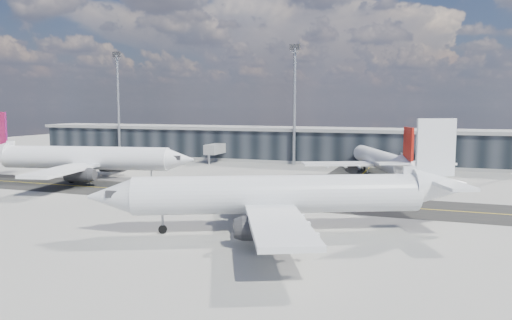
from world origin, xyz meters
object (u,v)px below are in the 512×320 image
(airliner_af, at_px, (82,158))
(service_van, at_px, (354,166))
(baggage_tug, at_px, (214,189))
(airliner_near, at_px, (283,195))
(airliner_redtail, at_px, (381,160))

(airliner_af, distance_m, service_van, 58.13)
(baggage_tug, bearing_deg, airliner_near, 49.26)
(airliner_af, height_order, service_van, airliner_af)
(airliner_af, xyz_separation_m, baggage_tug, (30.26, -5.32, -3.46))
(airliner_af, height_order, baggage_tug, airliner_af)
(airliner_af, relative_size, service_van, 7.87)
(airliner_redtail, distance_m, service_van, 13.30)
(baggage_tug, bearing_deg, service_van, 163.96)
(airliner_redtail, relative_size, airliner_near, 0.83)
(service_van, bearing_deg, airliner_af, -158.39)
(airliner_near, height_order, service_van, airliner_near)
(airliner_near, bearing_deg, service_van, -23.48)
(airliner_af, distance_m, airliner_redtail, 58.59)
(airliner_near, xyz_separation_m, service_van, (-0.74, 58.48, -3.51))
(airliner_af, bearing_deg, airliner_near, 52.72)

